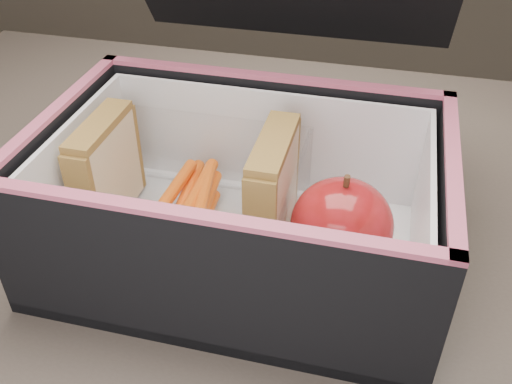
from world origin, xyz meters
TOP-DOWN VIEW (x-y plane):
  - kitchen_table at (0.00, 0.00)m, footprint 1.20×0.80m
  - lunch_bag at (-0.08, -0.02)m, footprint 0.32×0.33m
  - plastic_tub at (-0.13, -0.02)m, footprint 0.19×0.14m
  - sandwich_left at (-0.20, -0.02)m, footprint 0.02×0.09m
  - sandwich_right at (-0.05, -0.02)m, footprint 0.03×0.09m
  - carrot_sticks at (-0.12, -0.02)m, footprint 0.05×0.14m
  - paper_napkin at (0.01, -0.03)m, footprint 0.09×0.09m
  - red_apple at (0.01, -0.04)m, footprint 0.09×0.09m

SIDE VIEW (x-z plane):
  - kitchen_table at x=0.00m, z-range 0.28..1.03m
  - paper_napkin at x=0.01m, z-range 0.77..0.77m
  - carrot_sticks at x=-0.12m, z-range 0.77..0.80m
  - plastic_tub at x=-0.13m, z-range 0.77..0.84m
  - red_apple at x=0.01m, z-range 0.77..0.85m
  - sandwich_left at x=-0.20m, z-range 0.77..0.86m
  - sandwich_right at x=-0.05m, z-range 0.77..0.87m
  - lunch_bag at x=-0.08m, z-range 0.67..0.97m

